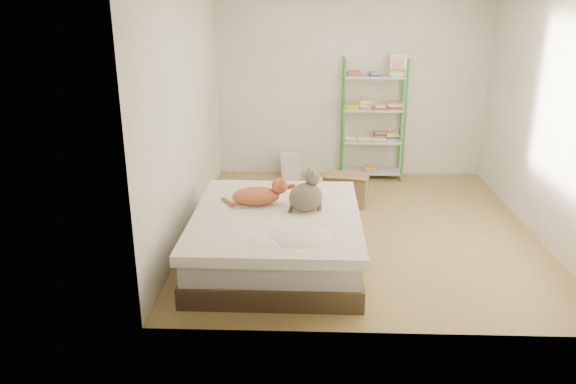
{
  "coord_description": "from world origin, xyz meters",
  "views": [
    {
      "loc": [
        -0.61,
        -5.89,
        2.48
      ],
      "look_at": [
        -0.8,
        -0.56,
        0.62
      ],
      "focal_mm": 35.0,
      "sensor_mm": 36.0,
      "label": 1
    }
  ],
  "objects_px": {
    "white_bin": "(291,166)",
    "grey_cat": "(306,191)",
    "orange_cat": "(256,194)",
    "cardboard_box": "(346,190)",
    "shelf_unit": "(373,118)",
    "bed": "(277,237)"
  },
  "relations": [
    {
      "from": "white_bin",
      "to": "grey_cat",
      "type": "bearing_deg",
      "value": -85.21
    },
    {
      "from": "orange_cat",
      "to": "bed",
      "type": "bearing_deg",
      "value": -53.22
    },
    {
      "from": "bed",
      "to": "shelf_unit",
      "type": "relative_size",
      "value": 1.15
    },
    {
      "from": "grey_cat",
      "to": "bed",
      "type": "bearing_deg",
      "value": 80.23
    },
    {
      "from": "bed",
      "to": "cardboard_box",
      "type": "distance_m",
      "value": 1.84
    },
    {
      "from": "bed",
      "to": "orange_cat",
      "type": "distance_m",
      "value": 0.48
    },
    {
      "from": "orange_cat",
      "to": "shelf_unit",
      "type": "relative_size",
      "value": 0.32
    },
    {
      "from": "cardboard_box",
      "to": "white_bin",
      "type": "xyz_separation_m",
      "value": [
        -0.73,
        1.05,
        -0.01
      ]
    },
    {
      "from": "grey_cat",
      "to": "cardboard_box",
      "type": "bearing_deg",
      "value": -41.32
    },
    {
      "from": "cardboard_box",
      "to": "orange_cat",
      "type": "bearing_deg",
      "value": -113.2
    },
    {
      "from": "bed",
      "to": "orange_cat",
      "type": "relative_size",
      "value": 3.56
    },
    {
      "from": "shelf_unit",
      "to": "orange_cat",
      "type": "bearing_deg",
      "value": -119.45
    },
    {
      "from": "cardboard_box",
      "to": "grey_cat",
      "type": "bearing_deg",
      "value": -95.95
    },
    {
      "from": "grey_cat",
      "to": "shelf_unit",
      "type": "relative_size",
      "value": 0.23
    },
    {
      "from": "orange_cat",
      "to": "cardboard_box",
      "type": "height_order",
      "value": "orange_cat"
    },
    {
      "from": "orange_cat",
      "to": "cardboard_box",
      "type": "bearing_deg",
      "value": 47.9
    },
    {
      "from": "cardboard_box",
      "to": "white_bin",
      "type": "bearing_deg",
      "value": 136.39
    },
    {
      "from": "shelf_unit",
      "to": "cardboard_box",
      "type": "xyz_separation_m",
      "value": [
        -0.42,
        -1.08,
        -0.69
      ]
    },
    {
      "from": "grey_cat",
      "to": "white_bin",
      "type": "relative_size",
      "value": 1.18
    },
    {
      "from": "grey_cat",
      "to": "cardboard_box",
      "type": "relative_size",
      "value": 0.68
    },
    {
      "from": "orange_cat",
      "to": "grey_cat",
      "type": "xyz_separation_m",
      "value": [
        0.5,
        -0.16,
        0.09
      ]
    },
    {
      "from": "orange_cat",
      "to": "grey_cat",
      "type": "bearing_deg",
      "value": -24.64
    }
  ]
}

